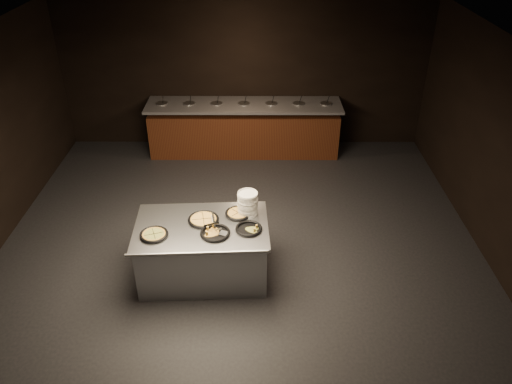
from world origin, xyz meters
TOP-DOWN VIEW (x-y plane):
  - room at (0.00, 0.00)m, footprint 7.02×8.02m
  - salad_bar at (0.00, 3.56)m, footprint 3.70×0.83m
  - serving_counter at (-0.46, -0.11)m, footprint 1.76×1.18m
  - plate_stack at (0.13, 0.17)m, footprint 0.27×0.27m
  - pan_veggie_whole at (-1.03, -0.33)m, footprint 0.36×0.36m
  - pan_cheese_whole at (-0.44, -0.00)m, footprint 0.40×0.40m
  - pan_cheese_slices_a at (0.00, 0.14)m, footprint 0.35×0.35m
  - pan_cheese_slices_b at (-0.27, -0.29)m, footprint 0.38×0.38m
  - pan_veggie_slices at (0.15, -0.20)m, footprint 0.34×0.34m
  - server_left at (-0.31, -0.08)m, footprint 0.15×0.32m
  - server_right at (-0.27, -0.26)m, footprint 0.34×0.20m

SIDE VIEW (x-z plane):
  - serving_counter at x=-0.46m, z-range -0.02..0.80m
  - salad_bar at x=0.00m, z-range -0.15..1.03m
  - pan_cheese_slices_b at x=-0.27m, z-range 0.81..0.85m
  - pan_veggie_slices at x=0.15m, z-range 0.81..0.85m
  - pan_cheese_slices_a at x=0.00m, z-range 0.81..0.85m
  - pan_veggie_whole at x=-1.03m, z-range 0.81..0.85m
  - pan_cheese_whole at x=-0.44m, z-range 0.81..0.85m
  - server_left at x=-0.31m, z-range 0.81..0.97m
  - server_right at x=-0.27m, z-range 0.81..0.99m
  - plate_stack at x=0.13m, z-range 0.81..1.13m
  - room at x=0.00m, z-range -0.01..2.91m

